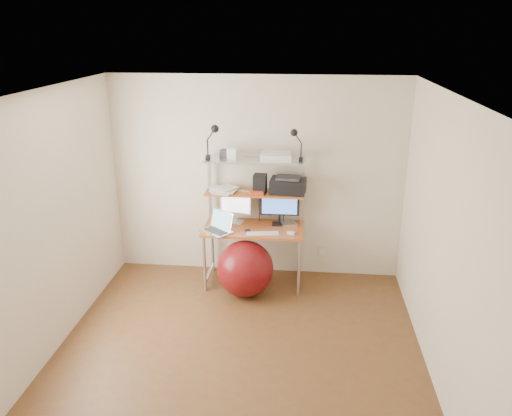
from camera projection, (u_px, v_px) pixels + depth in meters
The scene contains 20 objects.
room at pixel (237, 236), 4.47m from camera, with size 3.60×3.60×3.60m.
computer_desk at pixel (254, 209), 5.98m from camera, with size 1.20×0.60×1.57m.
wall_outlet at pixel (322, 252), 6.39m from camera, with size 0.08×0.01×0.12m, color silver.
monitor_silver at pixel (236, 204), 6.08m from camera, with size 0.40×0.18×0.45m.
monitor_black at pixel (280, 206), 6.02m from camera, with size 0.47×0.13×0.47m.
laptop at pixel (219, 227), 5.87m from camera, with size 0.45×0.43×0.31m.
keyboard at pixel (262, 233), 5.81m from camera, with size 0.38×0.11×0.01m, color silver.
mouse at pixel (291, 233), 5.81m from camera, with size 0.09×0.05×0.02m, color silver.
mac_mini at pixel (289, 224), 6.07m from camera, with size 0.18×0.18×0.03m, color silver.
phone at pixel (248, 231), 5.87m from camera, with size 0.06×0.12×0.01m, color black.
printer at pixel (288, 185), 5.91m from camera, with size 0.44×0.32×0.20m.
nas_cube at pixel (260, 184), 5.91m from camera, with size 0.15×0.15×0.22m, color black.
red_box at pixel (256, 193), 5.87m from camera, with size 0.16×0.11×0.04m, color #C94320.
scanner at pixel (276, 157), 5.78m from camera, with size 0.37×0.25×0.09m.
box_white at pixel (232, 154), 5.83m from camera, with size 0.11×0.09×0.13m, color silver.
box_grey at pixel (225, 154), 5.90m from camera, with size 0.10×0.10×0.10m, color #313134.
clip_lamp_left at pixel (213, 134), 5.70m from camera, with size 0.16×0.09×0.41m.
clip_lamp_right at pixel (295, 138), 5.65m from camera, with size 0.15×0.08×0.38m.
exercise_ball at pixel (245, 269), 5.86m from camera, with size 0.67×0.67×0.67m, color maroon.
paper_stack at pixel (223, 190), 6.01m from camera, with size 0.40×0.42×0.03m.
Camera 1 is at (0.59, -4.08, 3.02)m, focal length 35.00 mm.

